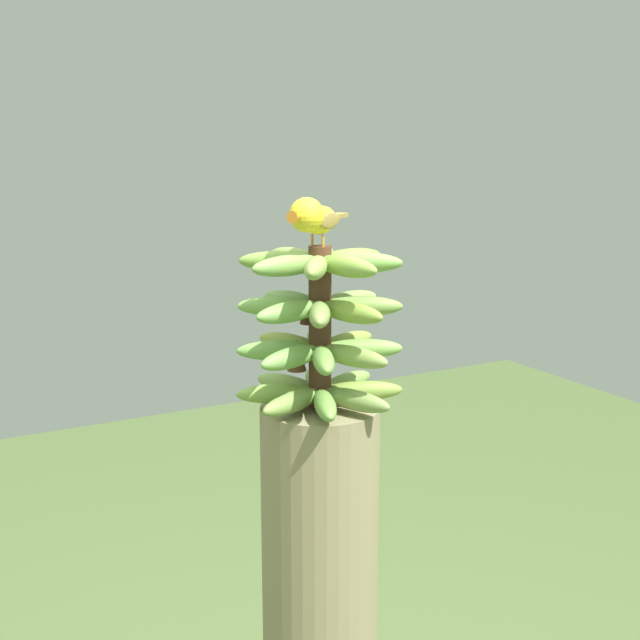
{
  "coord_description": "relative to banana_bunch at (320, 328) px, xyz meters",
  "views": [
    {
      "loc": [
        1.35,
        -0.74,
        1.81
      ],
      "look_at": [
        0.0,
        0.0,
        1.49
      ],
      "focal_mm": 47.97,
      "sensor_mm": 36.0,
      "label": 1
    }
  ],
  "objects": [
    {
      "name": "banana_bunch",
      "position": [
        0.0,
        0.0,
        0.0
      ],
      "size": [
        0.3,
        0.3,
        0.3
      ],
      "color": "#4C2D1E",
      "rests_on": "banana_tree"
    },
    {
      "name": "perched_bird",
      "position": [
        0.01,
        -0.02,
        0.21
      ],
      "size": [
        0.13,
        0.18,
        0.09
      ],
      "color": "#C68933",
      "rests_on": "banana_bunch"
    }
  ]
}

